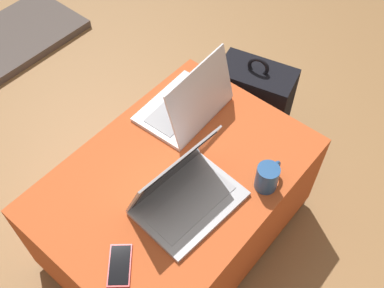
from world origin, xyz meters
name	(u,v)px	position (x,y,z in m)	size (l,w,h in m)	color
ground_plane	(179,233)	(0.00, 0.00, 0.00)	(14.00, 14.00, 0.00)	#9E7042
ottoman	(177,206)	(0.00, 0.00, 0.23)	(0.96, 0.68, 0.46)	maroon
laptop_near	(184,192)	(-0.06, -0.09, 0.51)	(0.36, 0.27, 0.24)	#B7B7BC
laptop_far	(188,104)	(0.24, 0.15, 0.51)	(0.34, 0.26, 0.25)	silver
cell_phone	(120,265)	(-0.36, -0.09, 0.46)	(0.15, 0.14, 0.01)	red
backpack	(253,108)	(0.61, 0.08, 0.22)	(0.29, 0.36, 0.53)	black
coffee_mug	(268,177)	(0.16, -0.27, 0.51)	(0.11, 0.08, 0.10)	#285693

